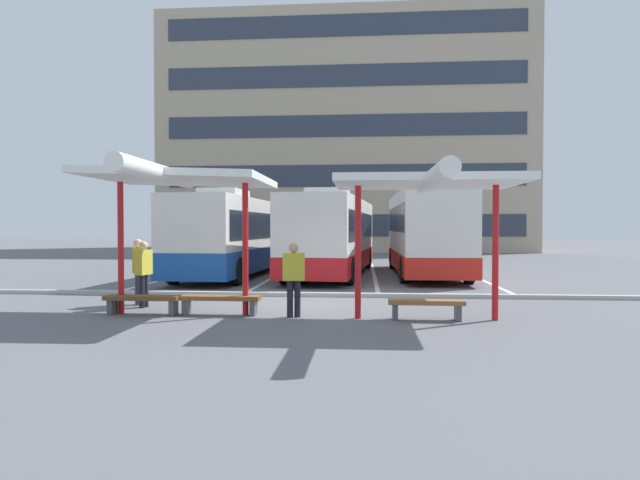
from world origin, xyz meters
name	(u,v)px	position (x,y,z in m)	size (l,w,h in m)	color
ground_plane	(303,304)	(0.00, 0.00, 0.00)	(160.00, 160.00, 0.00)	slate
terminal_building	(346,141)	(0.03, 36.04, 10.03)	(31.24, 13.97, 22.79)	tan
coach_bus_0	(234,237)	(-3.84, 8.02, 1.62)	(3.06, 10.49, 3.55)	silver
coach_bus_1	(333,236)	(0.30, 8.77, 1.65)	(3.59, 11.28, 3.57)	silver
coach_bus_2	(425,233)	(4.23, 8.98, 1.79)	(2.66, 10.17, 3.82)	silver
lane_stripe_0	(187,273)	(-6.18, 8.94, 0.00)	(0.16, 14.00, 0.01)	white
lane_stripe_1	(279,274)	(-2.06, 8.94, 0.00)	(0.16, 14.00, 0.01)	white
lane_stripe_2	(374,275)	(2.06, 8.94, 0.00)	(0.16, 14.00, 0.01)	white
lane_stripe_3	(472,275)	(6.18, 8.94, 0.00)	(0.16, 14.00, 0.01)	white
waiting_shelter_0	(178,180)	(-2.65, -2.15, 3.13)	(4.01, 5.11, 3.36)	red
bench_0	(143,300)	(-3.55, -2.05, 0.34)	(1.78, 0.42, 0.45)	brown
bench_1	(220,300)	(-1.75, -1.92, 0.34)	(1.91, 0.45, 0.45)	brown
waiting_shelter_1	(428,184)	(2.98, -2.44, 2.97)	(4.01, 4.69, 3.20)	red
bench_2	(426,305)	(2.98, -2.26, 0.34)	(1.67, 0.46, 0.45)	brown
platform_kerb	(309,295)	(0.00, 1.53, 0.06)	(44.00, 0.24, 0.12)	#ADADA8
waiting_passenger_0	(144,269)	(-3.99, -0.94, 0.98)	(0.30, 0.52, 1.70)	black
waiting_passenger_1	(138,266)	(-4.33, -0.50, 1.02)	(0.35, 0.55, 1.74)	#33384C
waiting_passenger_2	(294,274)	(0.01, -2.10, 0.98)	(0.52, 0.32, 1.69)	black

